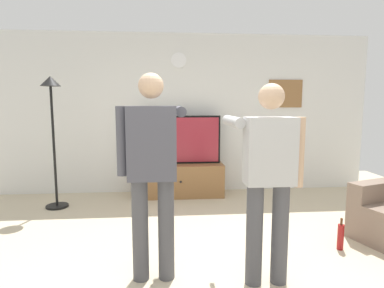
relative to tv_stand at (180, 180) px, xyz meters
The scene contains 10 objects.
ground_plane 2.62m from the tv_stand, 87.38° to the right, with size 8.40×8.40×0.00m, color beige.
back_wall 1.14m from the tv_stand, 71.25° to the left, with size 6.40×0.10×2.70m, color silver.
tv_stand is the anchor object (origin of this frame).
television 0.67m from the tv_stand, 90.00° to the left, with size 1.34×0.07×0.80m.
wall_clock 2.00m from the tv_stand, 90.00° to the left, with size 0.25×0.25×0.03m, color white.
framed_picture 2.37m from the tv_stand, ahead, with size 0.60×0.04×0.48m, color olive.
floor_lamp 2.20m from the tv_stand, 166.50° to the right, with size 0.32×0.32×1.92m.
person_standing_nearer_lamp 2.64m from the tv_stand, 97.90° to the right, with size 0.59×0.78×1.79m.
person_standing_nearer_couch 2.81m from the tv_stand, 76.94° to the right, with size 0.58×0.78×1.70m.
beverage_bottle 2.66m from the tv_stand, 52.98° to the right, with size 0.07×0.07×0.34m.
Camera 1 is at (-0.35, -2.58, 1.54)m, focal length 29.83 mm.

